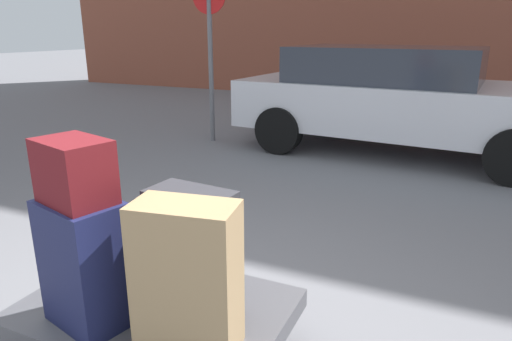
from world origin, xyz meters
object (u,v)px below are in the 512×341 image
Objects in this scene: suitcase_charcoal_rear_right at (193,252)px; duffel_bag_maroon_topmost_pile at (74,171)px; bollard_kerb_near at (511,111)px; suitcase_tan_stacked_top at (187,279)px; no_parking_sign at (210,43)px; luggage_cart at (156,316)px; suitcase_navy_center at (86,263)px; parked_car at (397,97)px.

suitcase_charcoal_rear_right is 1.89× the size of duffel_bag_maroon_topmost_pile.
bollard_kerb_near is (2.21, 7.28, -0.72)m from duffel_bag_maroon_topmost_pile.
bollard_kerb_near is at bearing 67.32° from suitcase_tan_stacked_top.
no_parking_sign is at bearing 123.99° from suitcase_charcoal_rear_right.
luggage_cart is at bearing -105.97° from bollard_kerb_near.
suitcase_navy_center is 0.90× the size of suitcase_tan_stacked_top.
suitcase_navy_center is at bearing -66.75° from no_parking_sign.
luggage_cart is at bearing -63.67° from no_parking_sign.
luggage_cart is 1.97× the size of suitcase_tan_stacked_top.
no_parking_sign is (-2.37, 4.34, 0.81)m from suitcase_charcoal_rear_right.
parked_car is (0.63, 5.09, 0.13)m from suitcase_navy_center.
bollard_kerb_near is (2.21, 7.28, -0.29)m from suitcase_navy_center.
suitcase_tan_stacked_top is at bearing 17.59° from suitcase_navy_center.
suitcase_charcoal_rear_right is 0.87× the size of bollard_kerb_near.
bollard_kerb_near reaches higher than luggage_cart.
suitcase_navy_center is at bearing -138.36° from suitcase_charcoal_rear_right.
no_parking_sign is (-1.99, 4.62, 0.39)m from duffel_bag_maroon_topmost_pile.
suitcase_charcoal_rear_right is at bearing 16.29° from luggage_cart.
suitcase_navy_center is at bearing -97.08° from parked_car.
parked_car reaches higher than suitcase_navy_center.
suitcase_navy_center is 0.48m from suitcase_charcoal_rear_right.
parked_car is at bearing 84.82° from luggage_cart.
suitcase_charcoal_rear_right is 0.64m from duffel_bag_maroon_topmost_pile.
suitcase_navy_center is 0.43m from duffel_bag_maroon_topmost_pile.
suitcase_navy_center is 0.52m from suitcase_tan_stacked_top.
suitcase_navy_center is at bearing -130.25° from luggage_cart.
suitcase_charcoal_rear_right is 4.81m from parked_car.
luggage_cart is at bearing -95.18° from parked_car.
suitcase_tan_stacked_top is 1.08× the size of suitcase_charcoal_rear_right.
suitcase_tan_stacked_top is at bearing -61.43° from no_parking_sign.
suitcase_tan_stacked_top is 0.15× the size of parked_car.
duffel_bag_maroon_topmost_pile reaches higher than suitcase_charcoal_rear_right.
luggage_cart is at bearing -158.35° from suitcase_charcoal_rear_right.
suitcase_navy_center is (-0.19, -0.23, 0.36)m from luggage_cart.
duffel_bag_maroon_topmost_pile is at bearing -66.75° from no_parking_sign.
suitcase_tan_stacked_top is (0.32, -0.19, 0.39)m from luggage_cart.
suitcase_charcoal_rear_right is (0.38, 0.28, 0.01)m from suitcase_navy_center.
duffel_bag_maroon_topmost_pile reaches higher than luggage_cart.
duffel_bag_maroon_topmost_pile is (-0.38, -0.28, 0.42)m from suitcase_charcoal_rear_right.
no_parking_sign reaches higher than suitcase_navy_center.
suitcase_navy_center is at bearing 150.62° from duffel_bag_maroon_topmost_pile.
suitcase_charcoal_rear_right is at bearing 50.37° from suitcase_navy_center.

